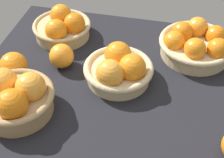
% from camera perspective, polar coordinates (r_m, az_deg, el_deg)
% --- Properties ---
extents(market_tray, '(0.84, 0.72, 0.03)m').
position_cam_1_polar(market_tray, '(1.00, 0.13, -0.93)').
color(market_tray, black).
rests_on(market_tray, ground).
extents(basket_far_left, '(0.20, 0.20, 0.11)m').
position_cam_1_polar(basket_far_left, '(1.15, -8.66, 9.05)').
color(basket_far_left, tan).
rests_on(basket_far_left, market_tray).
extents(basket_far_right, '(0.24, 0.24, 0.10)m').
position_cam_1_polar(basket_far_right, '(1.09, 14.57, 6.01)').
color(basket_far_right, '#D3BC8C').
rests_on(basket_far_right, market_tray).
extents(basket_near_left, '(0.21, 0.21, 0.12)m').
position_cam_1_polar(basket_near_left, '(0.90, -16.55, -3.16)').
color(basket_near_left, tan).
rests_on(basket_near_left, market_tray).
extents(basket_center, '(0.21, 0.21, 0.11)m').
position_cam_1_polar(basket_center, '(0.96, 1.24, 1.74)').
color(basket_center, '#D3BC8C').
rests_on(basket_center, market_tray).
extents(loose_orange_front_gap, '(0.08, 0.08, 0.08)m').
position_cam_1_polar(loose_orange_front_gap, '(1.03, -8.88, 4.03)').
color(loose_orange_front_gap, orange).
rests_on(loose_orange_front_gap, market_tray).
extents(loose_orange_back_gap, '(0.08, 0.08, 0.08)m').
position_cam_1_polar(loose_orange_back_gap, '(1.02, -16.93, 2.26)').
color(loose_orange_back_gap, orange).
rests_on(loose_orange_back_gap, market_tray).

